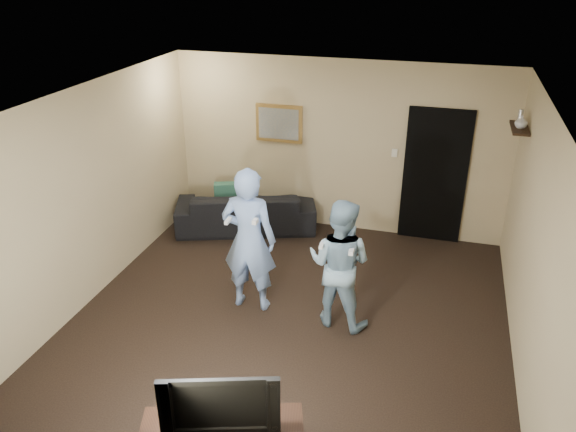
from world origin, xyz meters
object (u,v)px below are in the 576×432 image
(sofa, at_px, (246,210))
(wii_player_right, at_px, (339,264))
(television, at_px, (220,398))
(wii_player_left, at_px, (249,240))

(sofa, height_order, wii_player_right, wii_player_right)
(sofa, relative_size, television, 2.25)
(sofa, relative_size, wii_player_left, 1.19)
(television, height_order, wii_player_left, wii_player_left)
(sofa, distance_m, wii_player_right, 2.78)
(sofa, height_order, television, television)
(television, relative_size, wii_player_right, 0.61)
(television, bearing_deg, sofa, 89.34)
(wii_player_right, bearing_deg, television, -102.23)
(television, xyz_separation_m, wii_player_right, (0.50, 2.30, 0.02))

